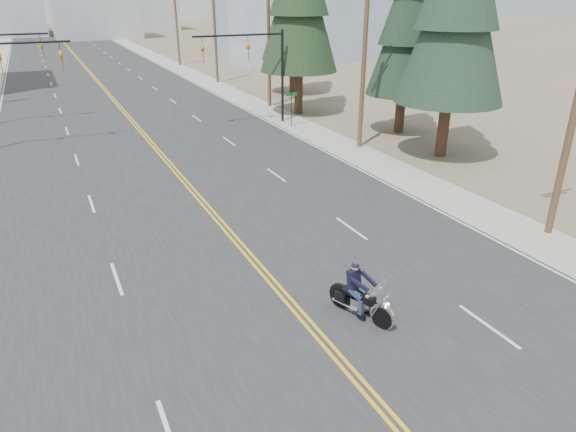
{
  "coord_description": "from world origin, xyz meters",
  "views": [
    {
      "loc": [
        -6.36,
        -5.26,
        9.55
      ],
      "look_at": [
        1.51,
        11.18,
        1.6
      ],
      "focal_mm": 32.0,
      "sensor_mm": 36.0,
      "label": 1
    }
  ],
  "objects": [
    {
      "name": "haze_bldg_b",
      "position": [
        8.0,
        125.0,
        7.0
      ],
      "size": [
        18.0,
        14.0,
        14.0
      ],
      "primitive_type": "cube",
      "color": "#ADB2B7",
      "rests_on": "ground"
    },
    {
      "name": "motorcyclist",
      "position": [
        1.69,
        6.18,
        0.91
      ],
      "size": [
        1.73,
        2.54,
        1.82
      ],
      "primitive_type": null,
      "rotation": [
        0.0,
        0.0,
        3.49
      ],
      "color": "black",
      "rests_on": "ground"
    },
    {
      "name": "road",
      "position": [
        0.0,
        70.0,
        0.01
      ],
      "size": [
        20.0,
        200.0,
        0.01
      ],
      "primitive_type": "cube",
      "color": "#303033",
      "rests_on": "ground"
    },
    {
      "name": "conifer_mid",
      "position": [
        17.35,
        25.14,
        8.04
      ],
      "size": [
        5.25,
        5.25,
        14.01
      ],
      "rotation": [
        0.0,
        0.0,
        -0.17
      ],
      "color": "#382619",
      "rests_on": "ground"
    },
    {
      "name": "sidewalk_right",
      "position": [
        11.5,
        70.0,
        0.01
      ],
      "size": [
        3.0,
        200.0,
        0.01
      ],
      "primitive_type": "cube",
      "color": "#A5A5A0",
      "rests_on": "ground"
    },
    {
      "name": "utility_pole_c",
      "position": [
        12.5,
        38.0,
        5.73
      ],
      "size": [
        2.2,
        0.3,
        11.0
      ],
      "color": "brown",
      "rests_on": "ground"
    },
    {
      "name": "street_sign",
      "position": [
        10.8,
        30.0,
        1.8
      ],
      "size": [
        0.9,
        0.06,
        2.62
      ],
      "color": "black",
      "rests_on": "ground"
    },
    {
      "name": "utility_pole_d",
      "position": [
        12.5,
        53.0,
        5.98
      ],
      "size": [
        2.2,
        0.3,
        11.5
      ],
      "color": "brown",
      "rests_on": "ground"
    },
    {
      "name": "utility_pole_e",
      "position": [
        12.5,
        70.0,
        5.73
      ],
      "size": [
        2.2,
        0.3,
        11.0
      ],
      "color": "brown",
      "rests_on": "ground"
    },
    {
      "name": "traffic_mast_right",
      "position": [
        8.98,
        32.0,
        4.94
      ],
      "size": [
        7.1,
        0.26,
        7.0
      ],
      "color": "black",
      "rests_on": "ground"
    },
    {
      "name": "utility_pole_b",
      "position": [
        12.5,
        23.0,
        5.98
      ],
      "size": [
        2.2,
        0.3,
        11.5
      ],
      "color": "brown",
      "rests_on": "ground"
    },
    {
      "name": "haze_bldg_e",
      "position": [
        25.0,
        150.0,
        6.0
      ],
      "size": [
        14.0,
        14.0,
        12.0
      ],
      "primitive_type": "cube",
      "color": "#B7BCC6",
      "rests_on": "ground"
    }
  ]
}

